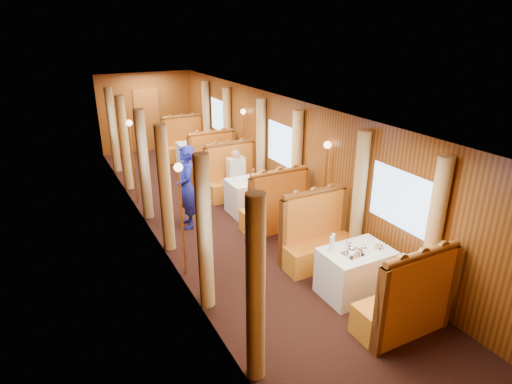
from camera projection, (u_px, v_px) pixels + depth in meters
floor at (221, 218)px, 9.26m from camera, size 3.00×12.00×0.01m
ceiling at (218, 102)px, 8.34m from camera, size 3.00×12.00×0.01m
wall_far at (147, 112)px, 13.75m from camera, size 3.00×0.01×2.50m
wall_near at (479, 343)px, 3.85m from camera, size 3.00×0.01×2.50m
wall_left at (147, 174)px, 8.16m from camera, size 0.01×12.00×2.50m
wall_right at (282, 153)px, 9.45m from camera, size 0.01×12.00×2.50m
doorway_far at (148, 120)px, 13.82m from camera, size 0.80×0.04×2.00m
table_near at (355, 272)px, 6.56m from camera, size 1.05×0.72×0.75m
banquette_near_fwd at (405, 305)px, 5.71m from camera, size 1.30×0.55×1.34m
banquette_near_aft at (317, 241)px, 7.38m from camera, size 1.30×0.55×1.34m
table_mid at (252, 196)px, 9.45m from camera, size 1.05×0.72×0.75m
banquette_mid_fwd at (275, 210)px, 8.59m from camera, size 1.30×0.55×1.34m
banquette_mid_aft at (233, 180)px, 10.27m from camera, size 1.30×0.55×1.34m
table_far at (197, 155)px, 12.33m from camera, size 1.05×0.72×0.75m
banquette_far_fwd at (210, 163)px, 11.48m from camera, size 1.30×0.55×1.34m
banquette_far_aft at (186, 145)px, 13.15m from camera, size 1.30×0.55×1.34m
tea_tray at (354, 254)px, 6.32m from camera, size 0.36×0.28×0.01m
teapot_left at (352, 253)px, 6.22m from camera, size 0.19×0.16×0.13m
teapot_right at (363, 251)px, 6.30m from camera, size 0.15×0.12×0.12m
teapot_back at (349, 246)px, 6.44m from camera, size 0.17×0.15×0.12m
fruit_plate at (379, 248)px, 6.47m from camera, size 0.23×0.23×0.05m
cup_inboard at (331, 246)px, 6.33m from camera, size 0.08×0.08×0.26m
cup_outboard at (333, 243)px, 6.42m from camera, size 0.08×0.08×0.26m
rose_vase_mid at (253, 172)px, 9.26m from camera, size 0.06×0.06×0.36m
rose_vase_far at (197, 137)px, 12.10m from camera, size 0.06×0.06×0.36m
window_left_near at (218, 242)px, 5.21m from camera, size 0.01×1.20×0.90m
curtain_left_near_a at (256, 292)px, 4.71m from camera, size 0.22×0.22×2.35m
curtain_left_near_b at (204, 234)px, 6.00m from camera, size 0.22×0.22×2.35m
window_right_near at (399, 199)px, 6.48m from camera, size 0.01×1.20×0.90m
curtain_right_near_a at (433, 238)px, 5.89m from camera, size 0.22×0.22×2.35m
curtain_right_near_b at (359, 199)px, 7.18m from camera, size 0.22×0.22×2.35m
window_left_mid at (147, 164)px, 8.09m from camera, size 0.01×1.20×0.90m
curtain_left_mid_a at (165, 190)px, 7.60m from camera, size 0.22×0.22×2.35m
curtain_left_mid_b at (144, 165)px, 8.88m from camera, size 0.22×0.22×2.35m
window_right_mid at (282, 145)px, 9.37m from camera, size 0.01×1.20×0.90m
curtain_right_mid_a at (296, 167)px, 8.78m from camera, size 0.22×0.22×2.35m
curtain_right_mid_b at (261, 149)px, 10.07m from camera, size 0.22×0.22×2.35m
window_left_far at (113, 127)px, 10.98m from camera, size 0.01×1.20×0.90m
curtain_left_far_a at (125, 144)px, 10.48m from camera, size 0.22×0.22×2.35m
curtain_left_far_b at (113, 130)px, 11.77m from camera, size 0.22×0.22×2.35m
window_right_far at (220, 116)px, 12.25m from camera, size 0.01×1.20×0.90m
curtain_right_far_a at (227, 131)px, 11.67m from camera, size 0.22×0.22×2.35m
curtain_right_far_b at (207, 120)px, 12.95m from camera, size 0.22×0.22×2.35m
sconce_left_fore at (180, 197)px, 6.71m from camera, size 0.14×0.14×1.95m
sconce_right_fore at (326, 171)px, 7.91m from camera, size 0.14×0.14×1.95m
sconce_left_aft at (131, 145)px, 9.60m from camera, size 0.14×0.14×1.95m
sconce_right_aft at (244, 131)px, 10.80m from camera, size 0.14×0.14×1.95m
steward at (187, 187)px, 8.58m from camera, size 0.52×0.69×1.72m
passenger at (237, 170)px, 9.97m from camera, size 0.40×0.44×0.76m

